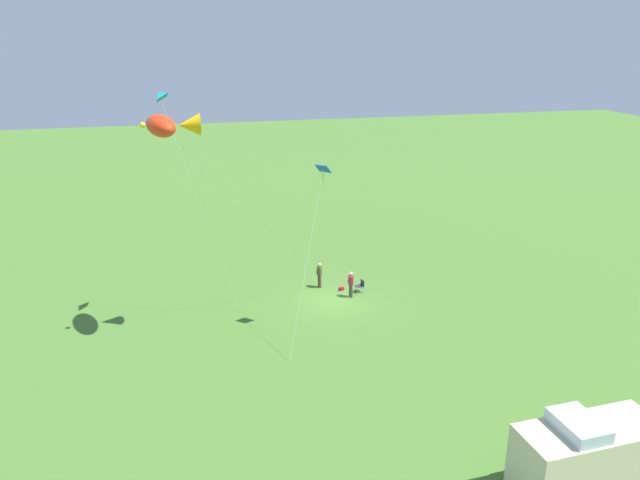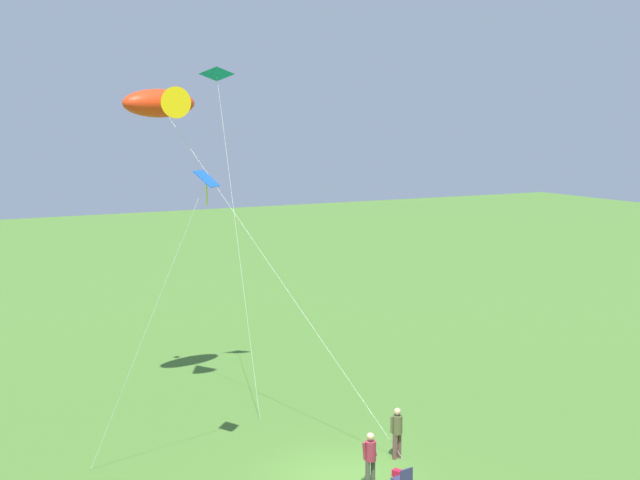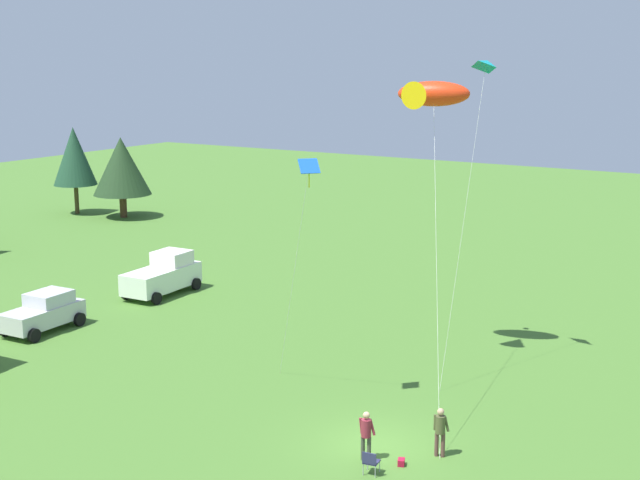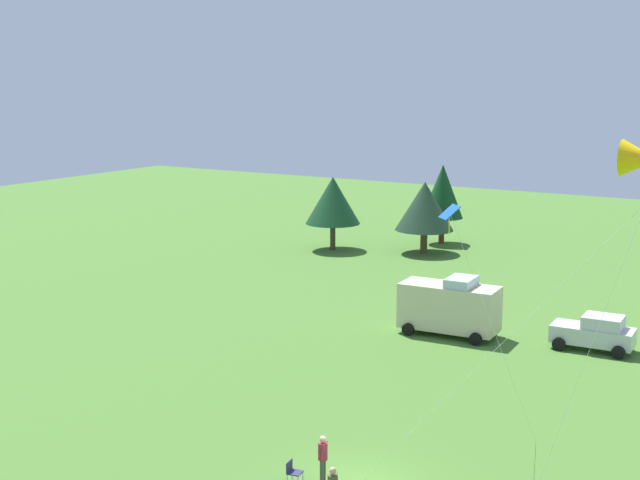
# 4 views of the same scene
# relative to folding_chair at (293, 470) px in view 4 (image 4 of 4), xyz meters

# --- Properties ---
(folding_chair) EXTENTS (0.55, 0.55, 0.82)m
(folding_chair) POSITION_rel_folding_chair_xyz_m (0.00, 0.00, 0.00)
(folding_chair) COLOR #2A2B50
(folding_chair) RESTS_ON ground
(person_spectator) EXTENTS (0.40, 0.60, 1.74)m
(person_spectator) POSITION_rel_folding_chair_xyz_m (0.87, 0.65, 0.53)
(person_spectator) COLOR #434538
(person_spectator) RESTS_ON ground
(van_camper_beige) EXTENTS (5.52, 2.86, 3.34)m
(van_camper_beige) POSITION_rel_folding_chair_xyz_m (-2.51, 19.83, 1.16)
(van_camper_beige) COLOR beige
(van_camper_beige) RESTS_ON ground
(car_silver_compact) EXTENTS (4.28, 2.38, 1.89)m
(car_silver_compact) POSITION_rel_folding_chair_xyz_m (5.12, 21.25, 0.46)
(car_silver_compact) COLOR silver
(car_silver_compact) RESTS_ON ground
(kite_diamond_blue) EXTENTS (3.07, 3.65, 9.69)m
(kite_diamond_blue) POSITION_rel_folding_chair_xyz_m (3.83, 4.85, 8.55)
(kite_diamond_blue) COLOR blue
(kite_diamond_blue) RESTS_ON ground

